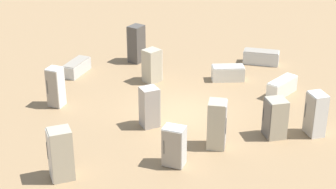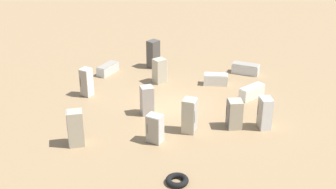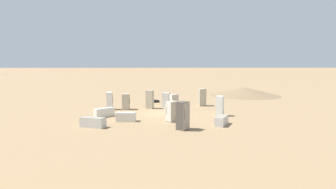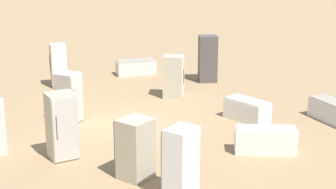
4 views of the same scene
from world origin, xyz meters
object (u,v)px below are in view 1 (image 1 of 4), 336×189
at_px(discarded_fridge_1, 56,87).
at_px(discarded_fridge_9, 150,107).
at_px(discarded_fridge_0, 152,66).
at_px(discarded_fridge_4, 282,87).
at_px(discarded_fridge_2, 261,57).
at_px(discarded_fridge_7, 228,73).
at_px(discarded_fridge_12, 136,44).
at_px(discarded_fridge_8, 77,67).
at_px(discarded_fridge_10, 174,146).
at_px(discarded_fridge_3, 316,114).
at_px(discarded_fridge_6, 275,118).
at_px(discarded_fridge_11, 61,154).
at_px(discarded_fridge_5, 217,124).

height_order(discarded_fridge_1, discarded_fridge_9, discarded_fridge_1).
height_order(discarded_fridge_0, discarded_fridge_4, discarded_fridge_0).
xyz_separation_m(discarded_fridge_2, discarded_fridge_7, (1.85, -2.20, 0.01)).
bearing_deg(discarded_fridge_12, discarded_fridge_9, -138.63).
bearing_deg(discarded_fridge_8, discarded_fridge_4, 7.05).
relative_size(discarded_fridge_2, discarded_fridge_7, 1.21).
bearing_deg(discarded_fridge_10, discarded_fridge_12, -59.61).
bearing_deg(discarded_fridge_3, discarded_fridge_1, 60.48).
relative_size(discarded_fridge_4, discarded_fridge_6, 1.07).
distance_m(discarded_fridge_0, discarded_fridge_2, 6.03).
relative_size(discarded_fridge_0, discarded_fridge_4, 0.95).
bearing_deg(discarded_fridge_3, discarded_fridge_12, 27.57).
distance_m(discarded_fridge_0, discarded_fridge_9, 4.51).
xyz_separation_m(discarded_fridge_0, discarded_fridge_3, (6.08, 5.72, 0.07)).
bearing_deg(discarded_fridge_2, discarded_fridge_7, -28.11).
relative_size(discarded_fridge_0, discarded_fridge_9, 0.96).
bearing_deg(discarded_fridge_4, discarded_fridge_1, 48.55).
bearing_deg(discarded_fridge_8, discarded_fridge_0, 7.00).
distance_m(discarded_fridge_8, discarded_fridge_9, 6.67).
height_order(discarded_fridge_3, discarded_fridge_6, discarded_fridge_3).
xyz_separation_m(discarded_fridge_0, discarded_fridge_2, (-1.50, 5.82, -0.46)).
distance_m(discarded_fridge_10, discarded_fridge_11, 3.95).
distance_m(discarded_fridge_6, discarded_fridge_9, 4.97).
relative_size(discarded_fridge_9, discarded_fridge_10, 1.12).
height_order(discarded_fridge_2, discarded_fridge_4, discarded_fridge_4).
height_order(discarded_fridge_2, discarded_fridge_7, discarded_fridge_7).
height_order(discarded_fridge_1, discarded_fridge_5, discarded_fridge_5).
xyz_separation_m(discarded_fridge_4, discarded_fridge_7, (-1.98, -2.03, -0.02)).
bearing_deg(discarded_fridge_0, discarded_fridge_12, 154.37).
distance_m(discarded_fridge_6, discarded_fridge_7, 5.71).
xyz_separation_m(discarded_fridge_5, discarded_fridge_9, (-2.02, -2.31, -0.10)).
relative_size(discarded_fridge_1, discarded_fridge_3, 1.00).
xyz_separation_m(discarded_fridge_1, discarded_fridge_2, (-3.55, 10.24, -0.53)).
bearing_deg(discarded_fridge_8, discarded_fridge_6, -14.80).
xyz_separation_m(discarded_fridge_1, discarded_fridge_5, (4.44, 6.12, 0.06)).
bearing_deg(discarded_fridge_0, discarded_fridge_7, 48.10).
bearing_deg(discarded_fridge_7, discarded_fridge_1, 107.28).
bearing_deg(discarded_fridge_5, discarded_fridge_4, 154.25).
xyz_separation_m(discarded_fridge_7, discarded_fridge_10, (7.19, -3.70, 0.39)).
distance_m(discarded_fridge_0, discarded_fridge_1, 4.87).
relative_size(discarded_fridge_2, discarded_fridge_3, 1.10).
height_order(discarded_fridge_5, discarded_fridge_9, discarded_fridge_5).
bearing_deg(discarded_fridge_5, discarded_fridge_11, -58.79).
bearing_deg(discarded_fridge_2, discarded_fridge_12, -78.77).
xyz_separation_m(discarded_fridge_5, discarded_fridge_7, (-6.14, 1.92, -0.58)).
bearing_deg(discarded_fridge_10, discarded_fridge_2, -95.19).
relative_size(discarded_fridge_2, discarded_fridge_10, 1.29).
relative_size(discarded_fridge_0, discarded_fridge_6, 1.02).
xyz_separation_m(discarded_fridge_0, discarded_fridge_9, (4.47, -0.61, 0.03)).
height_order(discarded_fridge_3, discarded_fridge_12, discarded_fridge_12).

